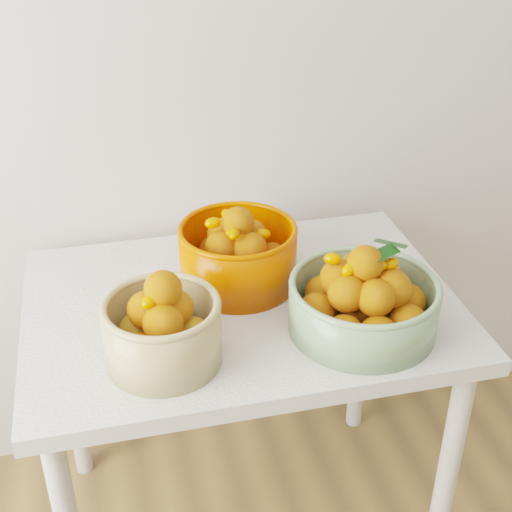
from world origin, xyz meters
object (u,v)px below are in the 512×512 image
at_px(bowl_cream, 163,329).
at_px(bowl_green, 364,301).
at_px(table, 241,333).
at_px(bowl_orange, 238,254).

distance_m(bowl_cream, bowl_green, 0.44).
height_order(table, bowl_green, bowl_green).
bearing_deg(bowl_green, table, 144.42).
xyz_separation_m(table, bowl_cream, (-0.20, -0.18, 0.17)).
relative_size(table, bowl_green, 2.42).
bearing_deg(table, bowl_orange, 82.68).
bearing_deg(table, bowl_cream, -138.46).
bearing_deg(bowl_green, bowl_orange, 132.36).
distance_m(table, bowl_green, 0.34).
xyz_separation_m(bowl_green, bowl_orange, (-0.23, 0.25, 0.01)).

